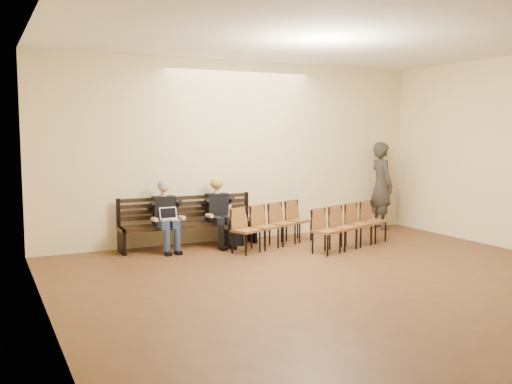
% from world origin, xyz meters
% --- Properties ---
extents(ground, '(10.00, 10.00, 0.00)m').
position_xyz_m(ground, '(0.00, 0.00, 0.00)').
color(ground, brown).
rests_on(ground, ground).
extents(room_walls, '(8.02, 10.01, 3.51)m').
position_xyz_m(room_walls, '(0.00, 0.79, 2.54)').
color(room_walls, beige).
rests_on(room_walls, ground).
extents(bench, '(2.60, 0.90, 0.45)m').
position_xyz_m(bench, '(-1.18, 4.65, 0.23)').
color(bench, black).
rests_on(bench, ground).
extents(seated_man, '(0.50, 0.69, 1.20)m').
position_xyz_m(seated_man, '(-1.67, 4.53, 0.60)').
color(seated_man, black).
rests_on(seated_man, ground).
extents(seated_woman, '(0.50, 0.69, 1.16)m').
position_xyz_m(seated_woman, '(-0.64, 4.53, 0.58)').
color(seated_woman, black).
rests_on(seated_woman, ground).
extents(laptop, '(0.36, 0.31, 0.23)m').
position_xyz_m(laptop, '(-1.64, 4.35, 0.56)').
color(laptop, silver).
rests_on(laptop, bench).
extents(water_bottle, '(0.08, 0.08, 0.22)m').
position_xyz_m(water_bottle, '(-0.52, 4.28, 0.56)').
color(water_bottle, silver).
rests_on(water_bottle, bench).
extents(bag, '(0.44, 0.36, 0.27)m').
position_xyz_m(bag, '(-0.38, 4.47, 0.14)').
color(bag, black).
rests_on(bag, ground).
extents(passerby, '(0.63, 0.87, 2.20)m').
position_xyz_m(passerby, '(3.32, 4.75, 1.10)').
color(passerby, '#332F2A').
rests_on(passerby, ground).
extents(chair_row_front, '(1.96, 1.14, 0.80)m').
position_xyz_m(chair_row_front, '(0.24, 4.00, 0.40)').
color(chair_row_front, brown).
rests_on(chair_row_front, ground).
extents(chair_row_back, '(1.97, 1.08, 0.80)m').
position_xyz_m(chair_row_back, '(1.49, 3.30, 0.40)').
color(chair_row_back, brown).
rests_on(chair_row_back, ground).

